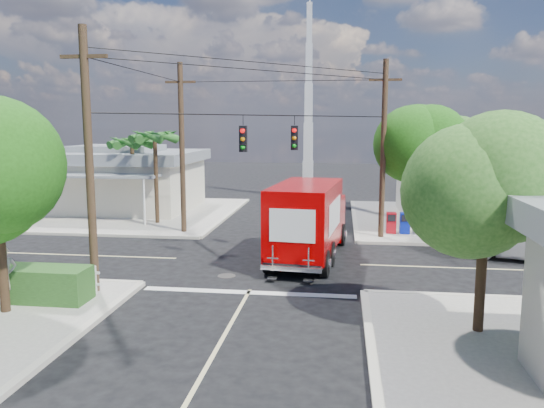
# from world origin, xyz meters

# --- Properties ---
(ground) EXTENTS (120.00, 120.00, 0.00)m
(ground) POSITION_xyz_m (0.00, 0.00, 0.00)
(ground) COLOR black
(ground) RESTS_ON ground
(sidewalk_ne) EXTENTS (14.12, 14.12, 0.14)m
(sidewalk_ne) POSITION_xyz_m (10.88, 10.88, 0.07)
(sidewalk_ne) COLOR #9B968C
(sidewalk_ne) RESTS_ON ground
(sidewalk_nw) EXTENTS (14.12, 14.12, 0.14)m
(sidewalk_nw) POSITION_xyz_m (-10.88, 10.88, 0.07)
(sidewalk_nw) COLOR #9B968C
(sidewalk_nw) RESTS_ON ground
(road_markings) EXTENTS (32.00, 32.00, 0.01)m
(road_markings) POSITION_xyz_m (0.00, -1.47, 0.01)
(road_markings) COLOR beige
(road_markings) RESTS_ON ground
(building_ne) EXTENTS (11.80, 10.20, 4.50)m
(building_ne) POSITION_xyz_m (12.50, 11.97, 2.32)
(building_ne) COLOR beige
(building_ne) RESTS_ON sidewalk_ne
(building_nw) EXTENTS (10.80, 10.20, 4.30)m
(building_nw) POSITION_xyz_m (-12.00, 12.46, 2.22)
(building_nw) COLOR beige
(building_nw) RESTS_ON sidewalk_nw
(radio_tower) EXTENTS (0.80, 0.80, 17.00)m
(radio_tower) POSITION_xyz_m (0.50, 20.00, 5.64)
(radio_tower) COLOR silver
(radio_tower) RESTS_ON ground
(tree_ne_front) EXTENTS (4.21, 4.14, 6.66)m
(tree_ne_front) POSITION_xyz_m (7.21, 6.76, 4.77)
(tree_ne_front) COLOR #422D1C
(tree_ne_front) RESTS_ON sidewalk_ne
(tree_ne_back) EXTENTS (3.77, 3.66, 5.82)m
(tree_ne_back) POSITION_xyz_m (9.81, 8.96, 4.19)
(tree_ne_back) COLOR #422D1C
(tree_ne_back) RESTS_ON sidewalk_ne
(tree_se) EXTENTS (3.67, 3.54, 5.62)m
(tree_se) POSITION_xyz_m (7.01, -7.24, 4.04)
(tree_se) COLOR #422D1C
(tree_se) RESTS_ON sidewalk_se
(palm_nw_front) EXTENTS (3.01, 3.08, 5.59)m
(palm_nw_front) POSITION_xyz_m (-7.50, 7.50, 5.04)
(palm_nw_front) COLOR #422D1C
(palm_nw_front) RESTS_ON sidewalk_nw
(palm_nw_back) EXTENTS (3.01, 3.08, 5.19)m
(palm_nw_back) POSITION_xyz_m (-9.50, 9.00, 4.67)
(palm_nw_back) COLOR #422D1C
(palm_nw_back) RESTS_ON sidewalk_nw
(utility_poles) EXTENTS (12.00, 10.68, 9.00)m
(utility_poles) POSITION_xyz_m (-1.58, 1.60, 4.67)
(utility_poles) COLOR #473321
(utility_poles) RESTS_ON ground
(picket_fence) EXTENTS (5.94, 0.06, 1.00)m
(picket_fence) POSITION_xyz_m (-7.80, -5.60, 0.68)
(picket_fence) COLOR silver
(picket_fence) RESTS_ON sidewalk_sw
(vending_boxes) EXTENTS (1.90, 0.50, 1.10)m
(vending_boxes) POSITION_xyz_m (6.50, 6.20, 0.69)
(vending_boxes) COLOR #AB0C17
(vending_boxes) RESTS_ON sidewalk_ne
(delivery_truck) EXTENTS (3.25, 7.99, 3.37)m
(delivery_truck) POSITION_xyz_m (1.77, 0.74, 1.71)
(delivery_truck) COLOR black
(delivery_truck) RESTS_ON ground
(parked_car) EXTENTS (6.66, 4.65, 1.69)m
(parked_car) POSITION_xyz_m (11.69, 1.94, 0.84)
(parked_car) COLOR silver
(parked_car) RESTS_ON ground
(pedestrian) EXTENTS (0.83, 0.80, 1.91)m
(pedestrian) POSITION_xyz_m (-7.29, -6.99, 1.09)
(pedestrian) COLOR beige
(pedestrian) RESTS_ON sidewalk_sw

